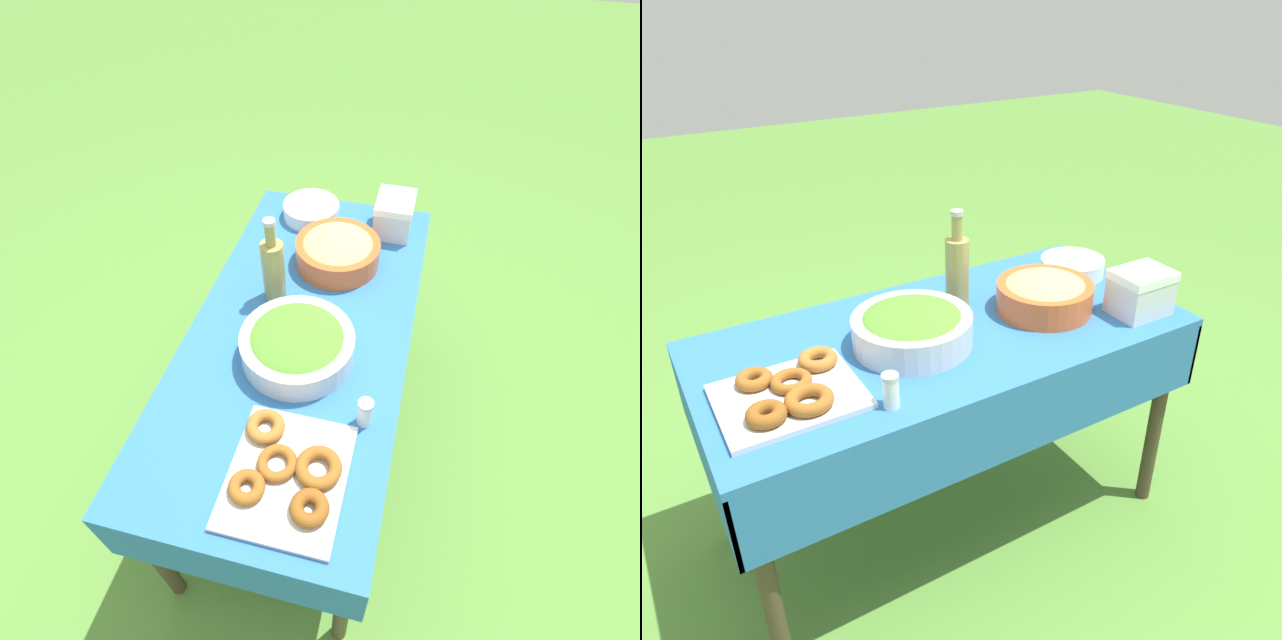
% 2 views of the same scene
% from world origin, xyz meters
% --- Properties ---
extents(ground_plane, '(14.00, 14.00, 0.00)m').
position_xyz_m(ground_plane, '(0.00, 0.00, 0.00)').
color(ground_plane, '#568C38').
extents(picnic_table, '(1.47, 0.71, 0.77)m').
position_xyz_m(picnic_table, '(0.00, 0.00, 0.66)').
color(picnic_table, '#2D6BB2').
rests_on(picnic_table, ground_plane).
extents(salad_bowl, '(0.35, 0.35, 0.11)m').
position_xyz_m(salad_bowl, '(-0.12, -0.02, 0.82)').
color(salad_bowl, silver).
rests_on(salad_bowl, picnic_table).
extents(pasta_bowl, '(0.31, 0.31, 0.11)m').
position_xyz_m(pasta_bowl, '(0.34, -0.05, 0.82)').
color(pasta_bowl, '#E05B28').
rests_on(pasta_bowl, picnic_table).
extents(donut_platter, '(0.36, 0.30, 0.05)m').
position_xyz_m(donut_platter, '(-0.50, -0.10, 0.79)').
color(donut_platter, silver).
rests_on(donut_platter, picnic_table).
extents(plate_stack, '(0.23, 0.23, 0.06)m').
position_xyz_m(plate_stack, '(0.60, 0.12, 0.80)').
color(plate_stack, white).
rests_on(plate_stack, picnic_table).
extents(olive_oil_bottle, '(0.08, 0.08, 0.32)m').
position_xyz_m(olive_oil_bottle, '(0.12, 0.12, 0.89)').
color(olive_oil_bottle, '#998E4C').
rests_on(olive_oil_bottle, picnic_table).
extents(cooler_box, '(0.18, 0.14, 0.14)m').
position_xyz_m(cooler_box, '(0.59, -0.22, 0.84)').
color(cooler_box, silver).
rests_on(cooler_box, picnic_table).
extents(salt_shaker, '(0.04, 0.04, 0.10)m').
position_xyz_m(salt_shaker, '(-0.30, -0.26, 0.81)').
color(salt_shaker, white).
rests_on(salt_shaker, picnic_table).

